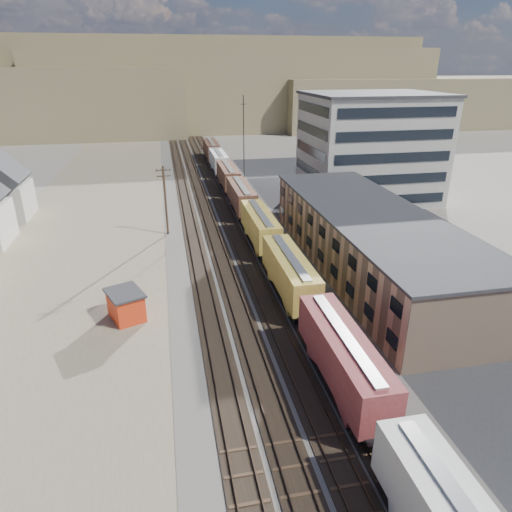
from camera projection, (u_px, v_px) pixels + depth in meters
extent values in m
plane|color=#6B6356|center=(312.00, 440.00, 30.30)|extent=(300.00, 300.00, 0.00)
cube|color=#4C4742|center=(219.00, 214.00, 75.42)|extent=(18.00, 200.00, 0.06)
cube|color=#6E674C|center=(84.00, 245.00, 62.77)|extent=(24.00, 180.00, 0.03)
cube|color=#232326|center=(383.00, 236.00, 65.88)|extent=(26.00, 120.00, 0.04)
cube|color=black|center=(189.00, 216.00, 74.48)|extent=(2.60, 200.00, 0.08)
cube|color=#38281E|center=(184.00, 215.00, 74.30)|extent=(0.08, 200.00, 0.16)
cube|color=#38281E|center=(193.00, 215.00, 74.56)|extent=(0.08, 200.00, 0.16)
cube|color=black|center=(207.00, 214.00, 75.03)|extent=(2.60, 200.00, 0.08)
cube|color=#38281E|center=(203.00, 214.00, 74.85)|extent=(0.08, 200.00, 0.16)
cube|color=#38281E|center=(211.00, 213.00, 75.11)|extent=(0.08, 200.00, 0.16)
cube|color=black|center=(225.00, 213.00, 75.57)|extent=(2.60, 200.00, 0.08)
cube|color=#38281E|center=(221.00, 213.00, 75.39)|extent=(0.08, 200.00, 0.16)
cube|color=#38281E|center=(229.00, 212.00, 75.65)|extent=(0.08, 200.00, 0.16)
cube|color=black|center=(242.00, 212.00, 76.08)|extent=(2.60, 200.00, 0.08)
cube|color=#38281E|center=(238.00, 212.00, 75.90)|extent=(0.08, 200.00, 0.16)
cube|color=#38281E|center=(246.00, 211.00, 76.16)|extent=(0.08, 200.00, 0.16)
cube|color=black|center=(406.00, 490.00, 25.86)|extent=(2.20, 2.20, 0.90)
cube|color=black|center=(369.00, 426.00, 30.42)|extent=(2.20, 2.20, 0.90)
cube|color=black|center=(320.00, 342.00, 39.58)|extent=(2.20, 2.20, 0.90)
cube|color=maroon|center=(343.00, 355.00, 34.16)|extent=(3.00, 13.34, 3.40)
cube|color=#B7B7B2|center=(345.00, 335.00, 33.46)|extent=(0.90, 12.32, 0.16)
cube|color=black|center=(303.00, 313.00, 44.14)|extent=(2.20, 2.20, 0.90)
cube|color=black|center=(278.00, 270.00, 53.30)|extent=(2.20, 2.20, 0.90)
cube|color=gold|center=(290.00, 271.00, 47.88)|extent=(3.00, 13.34, 3.40)
cube|color=#B7B7B2|center=(290.00, 256.00, 47.18)|extent=(0.90, 12.33, 0.16)
cube|color=black|center=(268.00, 254.00, 57.85)|extent=(2.20, 2.20, 0.90)
cube|color=black|center=(253.00, 228.00, 67.01)|extent=(2.20, 2.20, 0.90)
cube|color=gold|center=(260.00, 225.00, 61.60)|extent=(3.00, 13.34, 3.40)
cube|color=#B7B7B2|center=(260.00, 212.00, 60.90)|extent=(0.90, 12.33, 0.16)
cube|color=black|center=(247.00, 217.00, 71.57)|extent=(2.20, 2.20, 0.90)
cube|color=black|center=(237.00, 200.00, 80.73)|extent=(2.20, 2.20, 0.90)
cube|color=#40291B|center=(241.00, 195.00, 75.31)|extent=(3.00, 13.34, 3.40)
cube|color=#B7B7B2|center=(241.00, 185.00, 74.62)|extent=(0.90, 12.33, 0.16)
cube|color=black|center=(232.00, 192.00, 85.29)|extent=(2.20, 2.20, 0.90)
cube|color=black|center=(225.00, 180.00, 94.45)|extent=(2.20, 2.20, 0.90)
cube|color=#40291B|center=(228.00, 175.00, 89.03)|extent=(3.00, 13.34, 3.40)
cube|color=#B7B7B2|center=(228.00, 166.00, 88.34)|extent=(0.90, 12.32, 0.16)
cube|color=black|center=(222.00, 174.00, 99.01)|extent=(2.20, 2.20, 0.90)
cube|color=black|center=(216.00, 165.00, 108.17)|extent=(2.20, 2.20, 0.90)
cube|color=beige|center=(219.00, 160.00, 102.75)|extent=(3.00, 13.34, 3.40)
cube|color=#B7B7B2|center=(218.00, 152.00, 102.06)|extent=(0.90, 12.32, 0.16)
cube|color=black|center=(214.00, 161.00, 112.73)|extent=(2.20, 2.20, 0.90)
cube|color=black|center=(210.00, 154.00, 121.89)|extent=(2.20, 2.20, 0.90)
cube|color=#40291B|center=(211.00, 149.00, 116.47)|extent=(3.00, 13.34, 3.40)
cube|color=#B7B7B2|center=(211.00, 142.00, 115.77)|extent=(0.90, 12.32, 0.16)
cube|color=tan|center=(370.00, 242.00, 54.22)|extent=(12.00, 40.00, 7.00)
cube|color=#2D2D30|center=(373.00, 213.00, 52.81)|extent=(12.40, 40.40, 0.30)
cube|color=black|center=(321.00, 255.00, 53.63)|extent=(0.12, 36.00, 1.20)
cube|color=black|center=(322.00, 232.00, 52.46)|extent=(0.12, 36.00, 1.20)
cube|color=#9E998E|center=(370.00, 148.00, 81.51)|extent=(22.00, 18.00, 18.00)
cube|color=#2D2D30|center=(375.00, 94.00, 77.92)|extent=(22.60, 18.60, 0.50)
cube|color=black|center=(311.00, 151.00, 79.50)|extent=(0.12, 16.00, 16.00)
cube|color=black|center=(393.00, 158.00, 73.34)|extent=(20.00, 0.12, 16.00)
cylinder|color=#382619|center=(166.00, 201.00, 64.71)|extent=(0.32, 0.32, 10.00)
cube|color=#382619|center=(163.00, 170.00, 62.99)|extent=(2.20, 0.14, 0.14)
cube|color=#382619|center=(164.00, 176.00, 63.31)|extent=(1.90, 0.14, 0.14)
cylinder|color=black|center=(167.00, 169.00, 63.04)|extent=(0.08, 0.08, 0.22)
cylinder|color=black|center=(244.00, 148.00, 82.03)|extent=(0.16, 0.16, 18.00)
cube|color=black|center=(243.00, 104.00, 79.10)|extent=(1.20, 0.08, 0.08)
cube|color=#9E998E|center=(3.00, 201.00, 72.69)|extent=(8.00, 8.00, 5.50)
cube|color=brown|center=(0.00, 103.00, 150.49)|extent=(120.00, 40.00, 22.00)
cube|color=brown|center=(234.00, 89.00, 172.87)|extent=(140.00, 45.00, 28.00)
cube|color=brown|center=(415.00, 102.00, 178.51)|extent=(110.00, 38.00, 18.00)
cube|color=brown|center=(154.00, 82.00, 184.69)|extent=(200.00, 60.00, 32.00)
cube|color=red|center=(126.00, 306.00, 44.18)|extent=(3.87, 4.36, 2.70)
cube|color=#2D2D30|center=(124.00, 293.00, 43.62)|extent=(4.35, 4.83, 0.23)
cube|color=black|center=(140.00, 301.00, 44.86)|extent=(0.43, 0.87, 0.90)
imported|color=navy|center=(402.00, 228.00, 67.15)|extent=(5.08, 4.73, 1.32)
imported|color=white|center=(394.00, 207.00, 76.36)|extent=(2.91, 5.07, 1.62)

